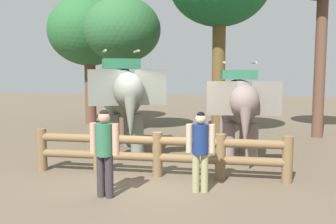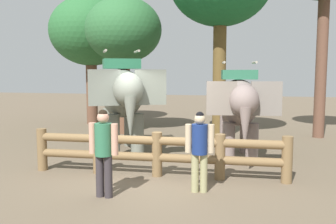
% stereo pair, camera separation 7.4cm
% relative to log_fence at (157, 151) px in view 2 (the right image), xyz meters
% --- Properties ---
extents(ground_plane, '(60.00, 60.00, 0.00)m').
position_rel_log_fence_xyz_m(ground_plane, '(0.00, -0.14, -0.60)').
color(ground_plane, brown).
extents(log_fence, '(6.12, 0.45, 1.05)m').
position_rel_log_fence_xyz_m(log_fence, '(0.00, 0.00, 0.00)').
color(log_fence, brown).
rests_on(log_fence, ground).
extents(elephant_near_left, '(2.82, 3.66, 3.11)m').
position_rel_log_fence_xyz_m(elephant_near_left, '(-1.63, 2.21, 1.14)').
color(elephant_near_left, slate).
rests_on(elephant_near_left, ground).
extents(elephant_center, '(1.82, 3.24, 2.74)m').
position_rel_log_fence_xyz_m(elephant_center, '(1.81, 2.10, 0.94)').
color(elephant_center, slate).
rests_on(elephant_center, ground).
extents(tourist_woman_in_black, '(0.61, 0.37, 1.74)m').
position_rel_log_fence_xyz_m(tourist_woman_in_black, '(-0.65, -1.65, 0.40)').
color(tourist_woman_in_black, '#322C30').
rests_on(tourist_woman_in_black, ground).
extents(tourist_man_in_blue, '(0.58, 0.37, 1.66)m').
position_rel_log_fence_xyz_m(tourist_man_in_blue, '(1.14, -0.94, 0.36)').
color(tourist_man_in_blue, '#969265').
rests_on(tourist_man_in_blue, ground).
extents(tree_far_left, '(3.79, 3.79, 5.95)m').
position_rel_log_fence_xyz_m(tree_far_left, '(-5.24, 8.02, 3.69)').
color(tree_far_left, brown).
rests_on(tree_far_left, ground).
extents(tree_far_right, '(2.97, 2.97, 5.33)m').
position_rel_log_fence_xyz_m(tree_far_right, '(-2.77, 5.60, 3.40)').
color(tree_far_right, brown).
rests_on(tree_far_right, ground).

